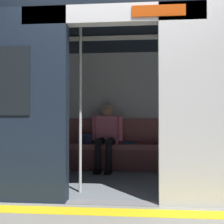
{
  "coord_description": "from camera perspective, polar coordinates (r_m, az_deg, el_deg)",
  "views": [
    {
      "loc": [
        -0.29,
        3.23,
        0.93
      ],
      "look_at": [
        0.11,
        -1.16,
        1.01
      ],
      "focal_mm": 47.75,
      "sensor_mm": 36.0,
      "label": 1
    }
  ],
  "objects": [
    {
      "name": "ground_plane",
      "position": [
        3.37,
        0.05,
        -17.09
      ],
      "size": [
        60.0,
        60.0,
        0.0
      ],
      "primitive_type": "plane",
      "color": "gray"
    },
    {
      "name": "platform_edge_strip",
      "position": [
        3.08,
        -0.48,
        -18.56
      ],
      "size": [
        8.0,
        0.24,
        0.01
      ],
      "primitive_type": "cube",
      "color": "yellow",
      "rests_on": "ground_plane"
    },
    {
      "name": "train_car",
      "position": [
        4.4,
        0.49,
        6.27
      ],
      "size": [
        6.4,
        2.58,
        2.28
      ],
      "color": "silver",
      "rests_on": "ground_plane"
    },
    {
      "name": "bench_seat",
      "position": [
        5.33,
        2.08,
        -7.27
      ],
      "size": [
        2.82,
        0.44,
        0.46
      ],
      "color": "#935156",
      "rests_on": "ground_plane"
    },
    {
      "name": "person_seated",
      "position": [
        5.27,
        -1.01,
        -3.77
      ],
      "size": [
        0.55,
        0.69,
        1.19
      ],
      "color": "pink",
      "rests_on": "ground_plane"
    },
    {
      "name": "handbag",
      "position": [
        5.43,
        -5.12,
        -5.1
      ],
      "size": [
        0.26,
        0.15,
        0.17
      ],
      "color": "#262D4C",
      "rests_on": "bench_seat"
    },
    {
      "name": "book",
      "position": [
        5.39,
        3.35,
        -5.9
      ],
      "size": [
        0.2,
        0.25,
        0.03
      ],
      "primitive_type": "cube",
      "rotation": [
        0.0,
        0.0,
        -0.28
      ],
      "color": "#26598C",
      "rests_on": "bench_seat"
    },
    {
      "name": "grab_pole_door",
      "position": [
        3.73,
        -6.08,
        1.05
      ],
      "size": [
        0.04,
        0.04,
        2.14
      ],
      "primitive_type": "cylinder",
      "color": "silver",
      "rests_on": "ground_plane"
    }
  ]
}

